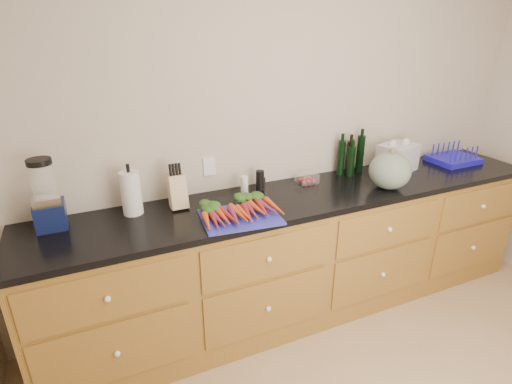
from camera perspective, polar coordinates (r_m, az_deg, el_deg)
name	(u,v)px	position (r m, az deg, el deg)	size (l,w,h in m)	color
wall_back	(288,130)	(2.87, 4.54, 8.85)	(4.10, 0.05, 2.60)	beige
cabinets	(306,255)	(2.94, 7.10, -8.97)	(3.60, 0.64, 0.90)	brown
countertop	(309,196)	(2.72, 7.53, -0.51)	(3.64, 0.62, 0.04)	black
cutting_board	(240,217)	(2.35, -2.26, -3.58)	(0.45, 0.34, 0.01)	#2B2DA6
carrots	(238,210)	(2.37, -2.59, -2.57)	(0.45, 0.31, 0.06)	#DD461A
squash	(390,171)	(2.88, 18.59, 2.92)	(0.28, 0.28, 0.25)	#5B6A59
blender_appliance	(47,199)	(2.45, -27.71, -0.84)	(0.16, 0.16, 0.40)	#0D1640
paper_towel	(131,193)	(2.46, -17.40, -0.15)	(0.12, 0.12, 0.26)	silver
knife_block	(177,192)	(2.49, -11.16, 0.07)	(0.10, 0.10, 0.21)	tan
grinder_salt	(244,185)	(2.67, -1.67, 1.05)	(0.05, 0.05, 0.12)	white
grinder_pepper	(260,181)	(2.71, 0.57, 1.65)	(0.06, 0.06, 0.14)	black
canister_chrome	(262,183)	(2.73, 0.91, 1.30)	(0.04, 0.04, 0.10)	silver
tomato_box	(307,178)	(2.88, 7.28, 1.95)	(0.14, 0.11, 0.07)	white
bottles	(351,157)	(3.10, 13.37, 4.88)	(0.23, 0.12, 0.28)	black
grocery_bag	(397,157)	(3.27, 19.53, 4.67)	(0.28, 0.22, 0.20)	silver
dish_rack	(453,158)	(3.67, 26.37, 4.41)	(0.36, 0.29, 0.14)	#1B15BC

